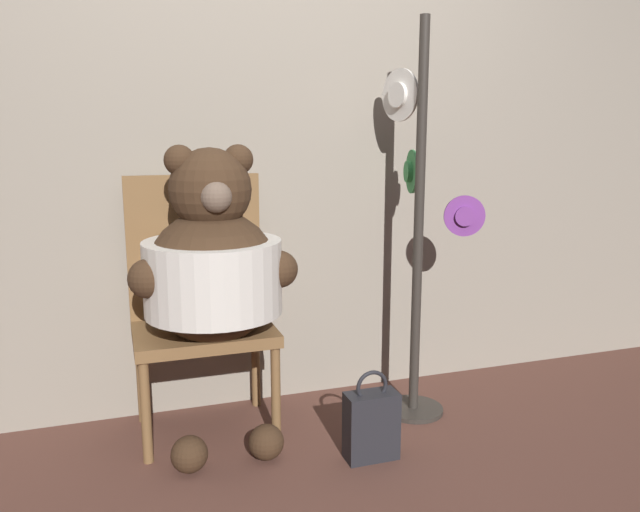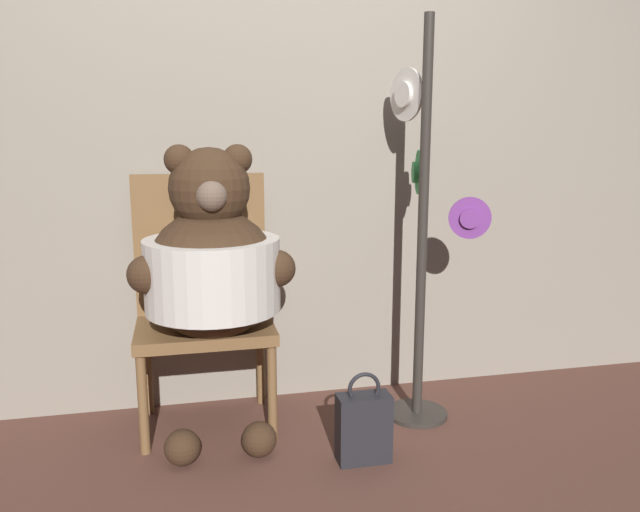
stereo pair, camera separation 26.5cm
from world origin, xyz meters
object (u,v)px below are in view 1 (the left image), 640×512
object	(u,v)px
hat_display_rack	(418,235)
handbag_on_ground	(371,424)
teddy_bear	(213,268)
chair	(200,297)

from	to	relation	value
hat_display_rack	handbag_on_ground	size ratio (longest dim) A/B	4.76
teddy_bear	hat_display_rack	distance (m)	0.93
teddy_bear	chair	bearing A→B (deg)	102.60
chair	teddy_bear	xyz separation A→B (m)	(0.04, -0.17, 0.16)
teddy_bear	hat_display_rack	world-z (taller)	hat_display_rack
chair	handbag_on_ground	distance (m)	0.91
chair	teddy_bear	size ratio (longest dim) A/B	0.89
teddy_bear	hat_display_rack	xyz separation A→B (m)	(0.92, -0.00, 0.09)
chair	handbag_on_ground	xyz separation A→B (m)	(0.59, -0.53, -0.44)
chair	hat_display_rack	bearing A→B (deg)	-9.86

